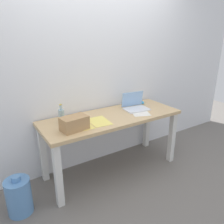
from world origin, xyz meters
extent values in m
plane|color=slate|center=(0.00, 0.00, 0.00)|extent=(8.00, 8.00, 0.00)
cube|color=white|center=(0.00, 0.38, 1.30)|extent=(5.20, 0.08, 2.60)
cube|color=tan|center=(0.00, 0.00, 0.74)|extent=(1.73, 0.64, 0.04)
cube|color=silver|center=(-0.81, -0.26, 0.36)|extent=(0.07, 0.07, 0.72)
cube|color=silver|center=(0.81, -0.26, 0.36)|extent=(0.07, 0.07, 0.72)
cube|color=silver|center=(-0.81, 0.26, 0.36)|extent=(0.07, 0.07, 0.72)
cube|color=silver|center=(0.81, 0.26, 0.36)|extent=(0.07, 0.07, 0.72)
cube|color=silver|center=(0.39, 0.01, 0.77)|extent=(0.33, 0.25, 0.02)
cube|color=#8CB7EA|center=(0.40, 0.13, 0.87)|extent=(0.31, 0.07, 0.20)
cylinder|color=#99B7C1|center=(-0.59, 0.12, 0.84)|extent=(0.06, 0.06, 0.16)
cylinder|color=#99B7C1|center=(-0.59, 0.12, 0.94)|extent=(0.03, 0.03, 0.05)
cylinder|color=gold|center=(-0.59, 0.12, 0.97)|extent=(0.03, 0.03, 0.01)
ellipsoid|color=#338CC6|center=(0.63, 0.18, 0.77)|extent=(0.10, 0.12, 0.03)
cube|color=tan|center=(-0.55, -0.13, 0.83)|extent=(0.29, 0.20, 0.14)
cube|color=#F4E06B|center=(-0.44, -0.07, 0.76)|extent=(0.24, 0.31, 0.00)
cube|color=white|center=(0.37, -0.08, 0.76)|extent=(0.30, 0.35, 0.00)
cube|color=#F4E06B|center=(-0.22, -0.07, 0.76)|extent=(0.23, 0.31, 0.00)
cylinder|color=#598CC6|center=(-1.18, -0.13, 0.19)|extent=(0.25, 0.25, 0.37)
cylinder|color=#598CC6|center=(-1.18, -0.13, 0.40)|extent=(0.09, 0.09, 0.05)
camera|label=1|loc=(-1.36, -2.14, 1.72)|focal=35.73mm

